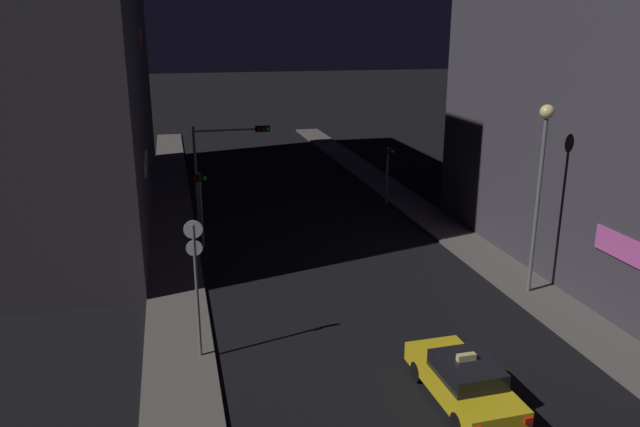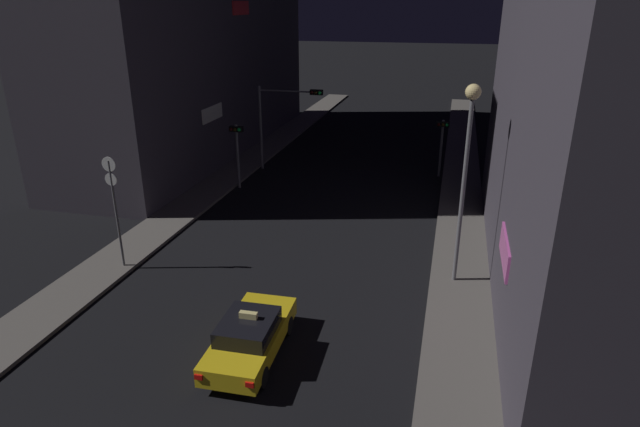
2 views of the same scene
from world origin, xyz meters
TOP-DOWN VIEW (x-y plane):
  - sidewalk_left at (-7.21, 27.60)m, footprint 2.33×59.20m
  - sidewalk_right at (7.21, 27.60)m, footprint 2.33×59.20m
  - building_facade_left at (-11.95, 30.43)m, footprint 7.22×28.20m
  - taxi at (0.83, 7.07)m, footprint 1.92×4.50m
  - traffic_light_overhead at (-4.22, 26.53)m, footprint 4.25×0.42m
  - traffic_light_left_kerb at (-5.79, 22.44)m, footprint 0.80×0.42m
  - traffic_light_right_kerb at (5.79, 27.69)m, footprint 0.80×0.42m
  - sign_pole_left at (-6.50, 11.41)m, footprint 0.60×0.10m
  - street_lamp_near_block at (6.97, 13.51)m, footprint 0.56×0.56m

SIDE VIEW (x-z plane):
  - sidewalk_left at x=-7.21m, z-range 0.00..0.15m
  - sidewalk_right at x=7.21m, z-range 0.00..0.15m
  - taxi at x=0.83m, z-range -0.07..1.55m
  - traffic_light_right_kerb at x=5.79m, z-range 0.79..4.43m
  - traffic_light_left_kerb at x=-5.79m, z-range 0.82..4.66m
  - sign_pole_left at x=-6.50m, z-range 0.61..5.32m
  - traffic_light_overhead at x=-4.22m, z-range 1.21..6.68m
  - street_lamp_near_block at x=6.97m, z-range 1.74..9.40m
  - building_facade_left at x=-11.95m, z-range 0.00..21.89m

